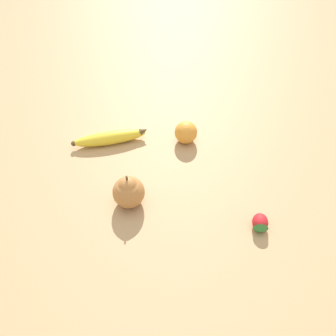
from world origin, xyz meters
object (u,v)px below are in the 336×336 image
at_px(banana, 110,138).
at_px(strawberry, 260,224).
at_px(orange, 186,132).
at_px(pear, 129,191).

height_order(banana, strawberry, banana).
bearing_deg(banana, strawberry, -51.52).
xyz_separation_m(orange, strawberry, (0.17, -0.31, -0.02)).
relative_size(banana, orange, 3.36).
bearing_deg(banana, pear, -85.21).
bearing_deg(pear, strawberry, -13.12).
bearing_deg(strawberry, banana, -120.30).
distance_m(pear, strawberry, 0.32).
height_order(orange, pear, pear).
distance_m(banana, orange, 0.22).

